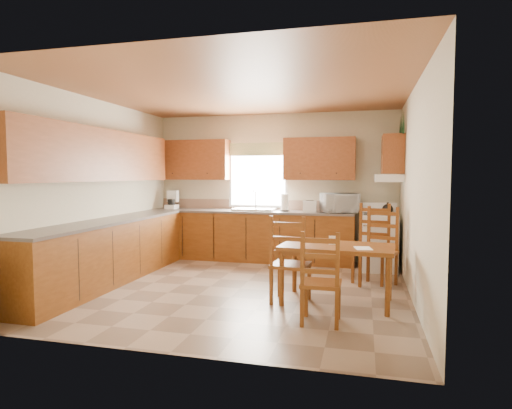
% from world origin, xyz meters
% --- Properties ---
extents(floor, '(4.50, 4.50, 0.00)m').
position_xyz_m(floor, '(0.00, 0.00, 0.00)').
color(floor, '#806955').
rests_on(floor, ground).
extents(ceiling, '(4.50, 4.50, 0.00)m').
position_xyz_m(ceiling, '(0.00, 0.00, 2.70)').
color(ceiling, '#955B35').
rests_on(ceiling, floor).
extents(wall_left, '(4.50, 4.50, 0.00)m').
position_xyz_m(wall_left, '(-2.25, 0.00, 1.35)').
color(wall_left, beige).
rests_on(wall_left, floor).
extents(wall_right, '(4.50, 4.50, 0.00)m').
position_xyz_m(wall_right, '(2.25, 0.00, 1.35)').
color(wall_right, beige).
rests_on(wall_right, floor).
extents(wall_back, '(4.50, 4.50, 0.00)m').
position_xyz_m(wall_back, '(0.00, 2.25, 1.35)').
color(wall_back, beige).
rests_on(wall_back, floor).
extents(wall_front, '(4.50, 4.50, 0.00)m').
position_xyz_m(wall_front, '(0.00, -2.25, 1.35)').
color(wall_front, beige).
rests_on(wall_front, floor).
extents(lower_cab_back, '(3.75, 0.60, 0.88)m').
position_xyz_m(lower_cab_back, '(-0.38, 1.95, 0.44)').
color(lower_cab_back, brown).
rests_on(lower_cab_back, floor).
extents(lower_cab_left, '(0.60, 3.60, 0.88)m').
position_xyz_m(lower_cab_left, '(-1.95, -0.15, 0.44)').
color(lower_cab_left, brown).
rests_on(lower_cab_left, floor).
extents(counter_back, '(3.75, 0.63, 0.04)m').
position_xyz_m(counter_back, '(-0.38, 1.95, 0.90)').
color(counter_back, '#544B47').
rests_on(counter_back, lower_cab_back).
extents(counter_left, '(0.63, 3.60, 0.04)m').
position_xyz_m(counter_left, '(-1.95, -0.15, 0.90)').
color(counter_left, '#544B47').
rests_on(counter_left, lower_cab_left).
extents(backsplash, '(3.75, 0.01, 0.18)m').
position_xyz_m(backsplash, '(-0.38, 2.24, 1.01)').
color(backsplash, '#886955').
rests_on(backsplash, counter_back).
extents(upper_cab_back_left, '(1.41, 0.33, 0.75)m').
position_xyz_m(upper_cab_back_left, '(-1.55, 2.08, 1.85)').
color(upper_cab_back_left, brown).
rests_on(upper_cab_back_left, wall_back).
extents(upper_cab_back_right, '(1.25, 0.33, 0.75)m').
position_xyz_m(upper_cab_back_right, '(0.86, 2.08, 1.85)').
color(upper_cab_back_right, brown).
rests_on(upper_cab_back_right, wall_back).
extents(upper_cab_left, '(0.33, 3.60, 0.75)m').
position_xyz_m(upper_cab_left, '(-2.08, -0.15, 1.85)').
color(upper_cab_left, brown).
rests_on(upper_cab_left, wall_left).
extents(upper_cab_stove, '(0.33, 0.62, 0.62)m').
position_xyz_m(upper_cab_stove, '(2.08, 1.65, 1.90)').
color(upper_cab_stove, brown).
rests_on(upper_cab_stove, wall_right).
extents(range_hood, '(0.44, 0.62, 0.12)m').
position_xyz_m(range_hood, '(2.03, 1.65, 1.52)').
color(range_hood, silver).
rests_on(range_hood, wall_right).
extents(window_frame, '(1.13, 0.02, 1.18)m').
position_xyz_m(window_frame, '(-0.30, 2.22, 1.55)').
color(window_frame, silver).
rests_on(window_frame, wall_back).
extents(window_pane, '(1.05, 0.01, 1.10)m').
position_xyz_m(window_pane, '(-0.30, 2.21, 1.55)').
color(window_pane, white).
rests_on(window_pane, wall_back).
extents(window_valance, '(1.19, 0.01, 0.24)m').
position_xyz_m(window_valance, '(-0.30, 2.19, 2.05)').
color(window_valance, '#557D38').
rests_on(window_valance, wall_back).
extents(sink_basin, '(0.75, 0.45, 0.04)m').
position_xyz_m(sink_basin, '(-0.30, 1.95, 0.94)').
color(sink_basin, silver).
rests_on(sink_basin, counter_back).
extents(pine_decal_a, '(0.22, 0.22, 0.36)m').
position_xyz_m(pine_decal_a, '(2.21, 1.33, 2.38)').
color(pine_decal_a, '#163A1E').
rests_on(pine_decal_a, wall_right).
extents(pine_decal_b, '(0.22, 0.22, 0.36)m').
position_xyz_m(pine_decal_b, '(2.21, 1.65, 2.42)').
color(pine_decal_b, '#163A1E').
rests_on(pine_decal_b, wall_right).
extents(pine_decal_c, '(0.22, 0.22, 0.36)m').
position_xyz_m(pine_decal_c, '(2.21, 1.97, 2.38)').
color(pine_decal_c, '#163A1E').
rests_on(pine_decal_c, wall_right).
extents(stove, '(0.61, 0.63, 0.91)m').
position_xyz_m(stove, '(1.88, 1.68, 0.45)').
color(stove, silver).
rests_on(stove, floor).
extents(coffeemaker, '(0.21, 0.24, 0.32)m').
position_xyz_m(coffeemaker, '(-1.94, 1.95, 1.08)').
color(coffeemaker, silver).
rests_on(coffeemaker, counter_back).
extents(paper_towel, '(0.14, 0.14, 0.31)m').
position_xyz_m(paper_towel, '(0.27, 1.94, 1.07)').
color(paper_towel, white).
rests_on(paper_towel, counter_back).
extents(toaster, '(0.25, 0.17, 0.19)m').
position_xyz_m(toaster, '(0.71, 1.95, 1.02)').
color(toaster, silver).
rests_on(toaster, counter_back).
extents(microwave, '(0.67, 0.58, 0.33)m').
position_xyz_m(microwave, '(1.23, 1.92, 1.09)').
color(microwave, silver).
rests_on(microwave, counter_back).
extents(dining_table, '(1.40, 0.88, 0.72)m').
position_xyz_m(dining_table, '(1.34, -0.35, 0.36)').
color(dining_table, brown).
rests_on(dining_table, floor).
extents(chair_near_left, '(0.48, 0.46, 1.07)m').
position_xyz_m(chair_near_left, '(0.78, -0.45, 0.54)').
color(chair_near_left, brown).
rests_on(chair_near_left, floor).
extents(chair_near_right, '(0.42, 0.40, 0.99)m').
position_xyz_m(chair_near_right, '(1.22, -1.11, 0.49)').
color(chair_near_right, brown).
rests_on(chair_near_right, floor).
extents(chair_far_left, '(0.57, 0.56, 1.11)m').
position_xyz_m(chair_far_left, '(1.86, 0.60, 0.55)').
color(chair_far_left, brown).
rests_on(chair_far_left, floor).
extents(chair_far_right, '(0.58, 0.56, 1.14)m').
position_xyz_m(chair_far_right, '(1.76, 0.82, 0.57)').
color(chair_far_right, brown).
rests_on(chair_far_right, floor).
extents(table_paper, '(0.23, 0.28, 0.00)m').
position_xyz_m(table_paper, '(1.64, -0.51, 0.72)').
color(table_paper, white).
rests_on(table_paper, dining_table).
extents(table_card, '(0.08, 0.02, 0.11)m').
position_xyz_m(table_card, '(1.27, -0.32, 0.77)').
color(table_card, white).
rests_on(table_card, dining_table).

